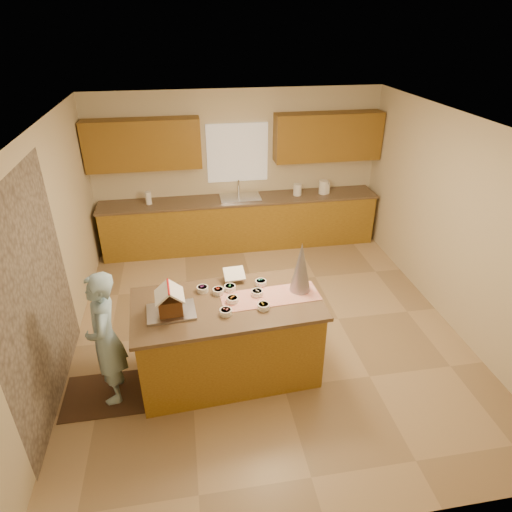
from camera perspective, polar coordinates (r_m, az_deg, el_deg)
name	(u,v)px	position (r m, az deg, el deg)	size (l,w,h in m)	color
floor	(266,326)	(6.11, 1.25, -9.08)	(5.50, 5.50, 0.00)	tan
ceiling	(268,125)	(4.93, 1.60, 16.53)	(5.50, 5.50, 0.00)	silver
wall_back	(237,169)	(7.91, -2.40, 11.12)	(5.50, 5.50, 0.00)	beige
wall_front	(343,415)	(3.24, 11.11, -19.55)	(5.50, 5.50, 0.00)	beige
wall_left	(51,254)	(5.53, -24.96, 0.20)	(5.50, 5.50, 0.00)	beige
wall_right	(455,224)	(6.32, 24.34, 3.81)	(5.50, 5.50, 0.00)	beige
stone_accent	(36,301)	(4.91, -26.51, -5.22)	(2.50, 2.50, 0.00)	gray
window_curtain	(237,153)	(7.79, -2.42, 13.16)	(1.05, 0.03, 1.00)	white
back_counter_base	(241,223)	(7.96, -1.99, 4.22)	(4.80, 0.60, 0.88)	olive
back_counter_top	(240,199)	(7.78, -2.05, 7.30)	(4.85, 0.63, 0.04)	brown
upper_cabinet_left	(143,145)	(7.55, -14.39, 13.77)	(1.85, 0.35, 0.80)	#885F1D
upper_cabinet_right	(328,137)	(7.93, 9.26, 14.96)	(1.85, 0.35, 0.80)	#885F1D
sink	(240,200)	(7.78, -2.05, 7.23)	(0.70, 0.45, 0.12)	silver
faucet	(239,187)	(7.89, -2.25, 8.85)	(0.03, 0.03, 0.28)	silver
island_base	(228,340)	(5.14, -3.61, -10.80)	(1.96, 0.98, 0.96)	olive
island_top	(227,304)	(4.83, -3.79, -6.22)	(2.05, 1.07, 0.04)	brown
table_runner	(270,296)	(4.90, 1.86, -5.23)	(1.09, 0.39, 0.01)	red
baking_tray	(171,312)	(4.73, -10.90, -7.10)	(0.50, 0.37, 0.03)	silver
cookbook	(234,274)	(5.13, -2.84, -2.31)	(0.24, 0.02, 0.20)	white
tinsel_tree	(301,267)	(4.88, 5.83, -1.44)	(0.24, 0.24, 0.60)	silver
rug	(112,394)	(5.43, -18.07, -16.55)	(1.05, 0.68, 0.01)	black
boy	(105,339)	(4.92, -18.87, -10.10)	(0.56, 0.37, 1.54)	#9BC5DD
canister_a	(297,190)	(7.92, 5.37, 8.54)	(0.15, 0.15, 0.20)	white
canister_b	(323,187)	(8.05, 8.71, 8.80)	(0.17, 0.17, 0.24)	white
canister_c	(326,188)	(8.07, 9.05, 8.63)	(0.13, 0.13, 0.18)	white
paper_towel	(148,198)	(7.70, -13.73, 7.29)	(0.10, 0.10, 0.22)	white
gingerbread_house	(170,302)	(4.66, -11.04, -5.82)	(0.32, 0.32, 0.31)	#5A3417
candy_bowls	(236,295)	(4.88, -2.56, -5.05)	(0.80, 0.63, 0.06)	red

